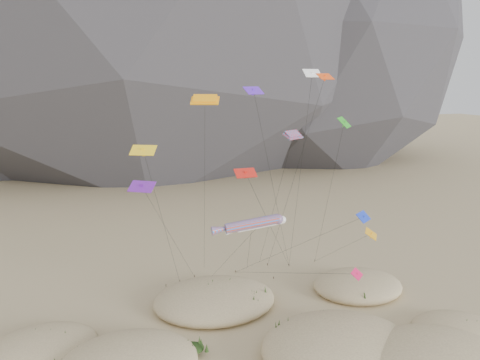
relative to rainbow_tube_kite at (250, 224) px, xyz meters
The scene contains 8 objects.
dunes 12.60m from the rainbow_tube_kite, 87.38° to the right, with size 48.75×34.82×4.05m.
dune_grass 12.19m from the rainbow_tube_kite, 87.65° to the right, with size 42.42×28.80×1.49m.
kite_stakes 17.18m from the rainbow_tube_kite, 74.77° to the left, with size 21.37×4.43×0.30m.
rainbow_tube_kite is the anchor object (origin of this frame).
white_tube_kite 1.31m from the rainbow_tube_kite, 29.78° to the left, with size 6.66×11.07×11.31m.
orange_parafoil 13.00m from the rainbow_tube_kite, 130.65° to the left, with size 4.21×13.69×23.69m.
multi_parafoil 9.56m from the rainbow_tube_kite, ahead, with size 4.14×17.50×20.28m.
delta_kites 7.45m from the rainbow_tube_kite, 13.15° to the left, with size 26.32×20.86×26.26m.
Camera 1 is at (-15.92, -31.88, 25.16)m, focal length 35.00 mm.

